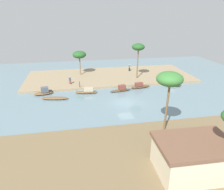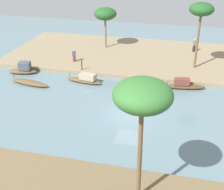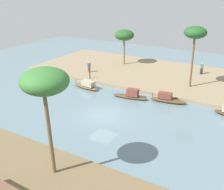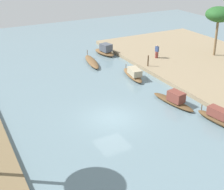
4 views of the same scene
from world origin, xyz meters
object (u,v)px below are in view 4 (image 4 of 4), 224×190
Objects in this scene: sampan_with_red_awning at (133,74)px; sampan_with_tall_canopy at (105,51)px; mooring_post at (148,61)px; palm_tree_left_far at (219,15)px; person_on_near_bank at (157,52)px; sampan_foreground at (174,100)px; sampan_near_left_bank at (220,119)px; sampan_midstream at (92,62)px.

sampan_with_red_awning is 1.18× the size of sampan_with_tall_canopy.
palm_tree_left_far reaches higher than mooring_post.
sampan_with_tall_canopy is 6.50m from person_on_near_bank.
sampan_near_left_bank is (-4.16, -1.03, 0.00)m from sampan_foreground.
person_on_near_bank is at bearing -25.54° from sampan_near_left_bank.
sampan_midstream is at bearing 59.15° from person_on_near_bank.
palm_tree_left_far is at bearing -120.04° from person_on_near_bank.
sampan_foreground is 1.24× the size of sampan_with_tall_canopy.
sampan_near_left_bank is at bearing 169.32° from sampan_with_tall_canopy.
sampan_with_tall_canopy is at bearing 2.25° from sampan_with_red_awning.
sampan_midstream is 6.50m from mooring_post.
sampan_with_tall_canopy is (14.62, -0.94, 0.09)m from sampan_foreground.
sampan_midstream is at bearing -0.33° from sampan_foreground.
palm_tree_left_far is (-7.34, -10.78, 4.63)m from sampan_with_tall_canopy.
sampan_midstream is 0.86× the size of palm_tree_left_far.
mooring_post reaches higher than sampan_midstream.
sampan_midstream is at bearing 44.97° from mooring_post.
palm_tree_left_far is (0.69, -11.67, 4.72)m from sampan_with_red_awning.
sampan_foreground is at bearing -161.26° from sampan_midstream.
sampan_foreground is 0.92× the size of sampan_midstream.
palm_tree_left_far is at bearing -78.09° from sampan_with_red_awning.
sampan_near_left_bank is at bearing -174.90° from sampan_foreground.
sampan_near_left_bank is at bearing -166.26° from sampan_with_red_awning.
sampan_foreground is 4.28m from sampan_near_left_bank.
mooring_post reaches higher than sampan_near_left_bank.
person_on_near_bank reaches higher than sampan_with_tall_canopy.
sampan_with_tall_canopy is (8.02, -0.89, 0.09)m from sampan_with_red_awning.
sampan_foreground is 12.59m from sampan_midstream.
sampan_midstream is (16.60, 2.90, -0.18)m from sampan_near_left_bank.
palm_tree_left_far is (7.28, -11.72, 4.72)m from sampan_foreground.
person_on_near_bank is at bearing -53.35° from mooring_post.
sampan_with_tall_canopy reaches higher than sampan_foreground.
mooring_post is (-6.74, -1.76, 0.49)m from sampan_with_tall_canopy.
sampan_near_left_bank reaches higher than sampan_with_red_awning.
mooring_post is 0.21× the size of palm_tree_left_far.
sampan_near_left_bank is 18.78m from sampan_with_tall_canopy.
person_on_near_bank is at bearing -100.98° from sampan_midstream.
sampan_with_red_awning is 6.16m from sampan_midstream.
sampan_near_left_bank reaches higher than sampan_midstream.
sampan_foreground is 11.03m from person_on_near_bank.
sampan_with_red_awning is at bearing 115.85° from mooring_post.
person_on_near_bank is at bearing 69.61° from palm_tree_left_far.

